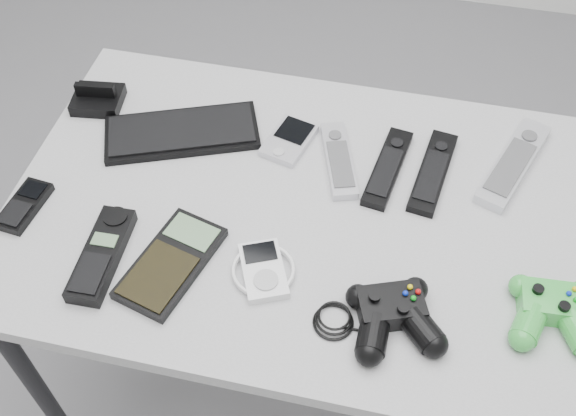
% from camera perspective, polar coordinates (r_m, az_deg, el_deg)
% --- Properties ---
extents(floor, '(3.50, 3.50, 0.00)m').
position_cam_1_polar(floor, '(1.80, 0.27, -13.07)').
color(floor, gray).
rests_on(floor, ground).
extents(desk, '(1.06, 0.68, 0.71)m').
position_cam_1_polar(desk, '(1.22, 1.98, -1.90)').
color(desk, '#99999C').
rests_on(desk, floor).
extents(pda_keyboard, '(0.31, 0.22, 0.02)m').
position_cam_1_polar(pda_keyboard, '(1.31, -8.98, 6.39)').
color(pda_keyboard, black).
rests_on(pda_keyboard, desk).
extents(dock_bracket, '(0.10, 0.09, 0.05)m').
position_cam_1_polar(dock_bracket, '(1.39, -15.90, 9.21)').
color(dock_bracket, black).
rests_on(dock_bracket, desk).
extents(pda, '(0.10, 0.13, 0.02)m').
position_cam_1_polar(pda, '(1.27, 0.09, 5.78)').
color(pda, silver).
rests_on(pda, desk).
extents(remote_silver_a, '(0.10, 0.19, 0.02)m').
position_cam_1_polar(remote_silver_a, '(1.24, 4.32, 4.14)').
color(remote_silver_a, silver).
rests_on(remote_silver_a, desk).
extents(remote_black_a, '(0.07, 0.20, 0.02)m').
position_cam_1_polar(remote_black_a, '(1.24, 8.44, 3.44)').
color(remote_black_a, black).
rests_on(remote_black_a, desk).
extents(remote_black_b, '(0.08, 0.21, 0.02)m').
position_cam_1_polar(remote_black_b, '(1.25, 12.18, 3.04)').
color(remote_black_b, black).
rests_on(remote_black_b, desk).
extents(remote_silver_b, '(0.14, 0.24, 0.02)m').
position_cam_1_polar(remote_silver_b, '(1.30, 18.56, 3.66)').
color(remote_silver_b, silver).
rests_on(remote_silver_b, desk).
extents(mobile_phone, '(0.06, 0.12, 0.02)m').
position_cam_1_polar(mobile_phone, '(1.25, -21.45, 0.21)').
color(mobile_phone, black).
rests_on(mobile_phone, desk).
extents(cordless_handset, '(0.06, 0.18, 0.03)m').
position_cam_1_polar(cordless_handset, '(1.14, -15.50, -3.79)').
color(cordless_handset, black).
rests_on(cordless_handset, desk).
extents(calculator, '(0.15, 0.21, 0.02)m').
position_cam_1_polar(calculator, '(1.11, -9.88, -4.55)').
color(calculator, black).
rests_on(calculator, desk).
extents(mp3_player, '(0.14, 0.14, 0.02)m').
position_cam_1_polar(mp3_player, '(1.09, -2.10, -5.26)').
color(mp3_player, white).
rests_on(mp3_player, desk).
extents(controller_black, '(0.28, 0.22, 0.05)m').
position_cam_1_polar(controller_black, '(1.04, 8.90, -8.85)').
color(controller_black, black).
rests_on(controller_black, desk).
extents(controller_green, '(0.14, 0.15, 0.05)m').
position_cam_1_polar(controller_green, '(1.11, 21.48, -8.02)').
color(controller_green, green).
rests_on(controller_green, desk).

